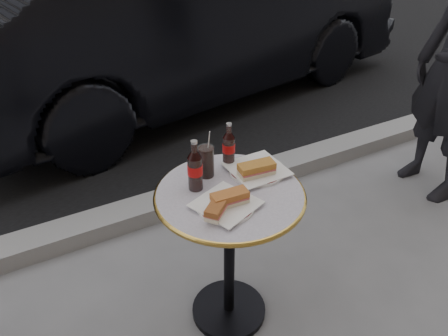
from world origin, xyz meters
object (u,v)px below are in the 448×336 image
plate_left (226,205)px  cola_bottle_right (229,144)px  cola_bottle_left (195,165)px  bistro_table (229,258)px  plate_right (257,170)px  parked_car (187,19)px  cola_glass (206,161)px

plate_left → cola_bottle_right: cola_bottle_right is taller
cola_bottle_left → bistro_table: bearing=-38.9°
bistro_table → plate_right: 0.42m
plate_right → parked_car: bearing=72.3°
cola_glass → parked_car: bearing=67.5°
bistro_table → plate_right: (0.18, 0.08, 0.37)m
cola_bottle_right → cola_bottle_left: bearing=-154.4°
cola_bottle_left → cola_bottle_right: bearing=25.6°
cola_bottle_left → parked_car: parked_car is taller
cola_bottle_right → plate_left: bearing=-120.9°
parked_car → cola_glass: bearing=146.4°
parked_car → bistro_table: bearing=148.2°
plate_left → plate_right: (0.24, 0.15, 0.00)m
plate_left → cola_bottle_left: cola_bottle_left is taller
plate_left → parked_car: 2.83m
cola_bottle_left → cola_bottle_right: cola_bottle_left is taller
plate_left → plate_right: size_ratio=0.93×
bistro_table → cola_bottle_right: 0.51m
cola_bottle_left → cola_glass: bearing=38.7°
plate_left → cola_glass: (0.03, 0.23, 0.06)m
parked_car → cola_bottle_left: bearing=145.4°
bistro_table → cola_bottle_left: size_ratio=3.28×
cola_glass → bistro_table: bearing=-79.5°
plate_left → plate_right: bearing=32.9°
plate_left → cola_glass: size_ratio=1.63×
cola_bottle_right → bistro_table: bearing=-117.7°
bistro_table → parked_car: (0.97, 2.56, 0.38)m
plate_right → cola_bottle_right: size_ratio=1.20×
plate_right → cola_bottle_left: 0.31m
cola_glass → parked_car: (1.00, 2.40, -0.05)m
bistro_table → plate_right: size_ratio=3.00×
plate_left → parked_car: (1.03, 2.64, 0.01)m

